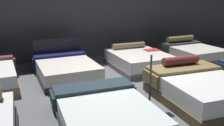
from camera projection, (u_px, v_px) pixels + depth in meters
The scene contains 8 objects.
ground_plane at pixel (122, 86), 6.11m from camera, with size 18.00×18.00×0.02m, color #5B5B60.
showroom_back_wall at pixel (84, 8), 8.45m from camera, with size 18.00×0.06×3.50m, color #47474C.
bed_1 at pixel (105, 111), 4.40m from camera, with size 1.74×2.22×0.42m.
bed_2 at pixel (200, 88), 5.19m from camera, with size 1.79×2.15×0.80m.
bed_5 at pixel (65, 68), 6.75m from camera, with size 1.59×2.15×0.91m.
bed_6 at pixel (139, 60), 7.55m from camera, with size 1.59×1.97×0.66m.
bed_7 at pixel (191, 53), 8.45m from camera, with size 1.57×2.00×0.75m.
price_sign at pixel (150, 85), 4.85m from camera, with size 0.28×0.24×1.18m.
Camera 1 is at (-2.46, -5.19, 2.19)m, focal length 39.55 mm.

